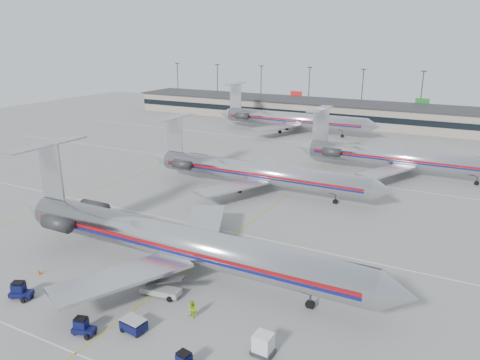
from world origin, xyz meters
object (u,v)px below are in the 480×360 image
Objects in this scene: tug_center at (83,327)px; jet_foreground at (175,241)px; belt_loader at (161,289)px; jet_second_row at (255,172)px; uld_container at (263,344)px.

jet_foreground is at bearing 71.84° from tug_center.
belt_loader reaches higher than tug_center.
jet_second_row is 19.93× the size of tug_center.
jet_second_row reaches higher than uld_container.
jet_foreground is 25.86× the size of uld_container.
tug_center is at bearing -159.61° from uld_container.
uld_container is 13.49m from belt_loader.
tug_center is at bearing -92.07° from jet_foreground.
jet_second_row is at bearing 119.19° from uld_container.
jet_foreground reaches higher than belt_loader.
jet_second_row is at bearing 79.59° from tug_center.
jet_foreground is 9.92× the size of belt_loader.
belt_loader is at bearing -79.46° from jet_second_row.
jet_second_row is 35.45m from belt_loader.
jet_foreground is at bearing 101.06° from belt_loader.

